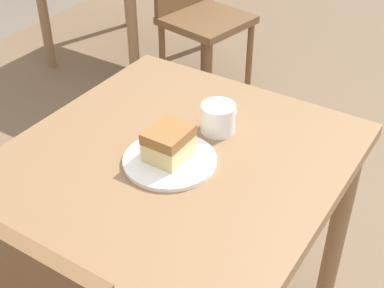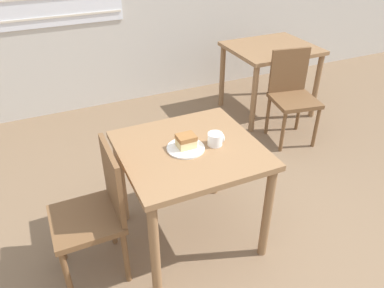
{
  "view_description": "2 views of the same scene",
  "coord_description": "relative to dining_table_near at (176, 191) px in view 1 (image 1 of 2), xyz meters",
  "views": [
    {
      "loc": [
        -1.02,
        -0.04,
        1.6
      ],
      "look_at": [
        -0.1,
        0.55,
        0.81
      ],
      "focal_mm": 50.0,
      "sensor_mm": 36.0,
      "label": 1
    },
    {
      "loc": [
        -0.91,
        -1.22,
        2.06
      ],
      "look_at": [
        -0.1,
        0.57,
        0.8
      ],
      "focal_mm": 35.0,
      "sensor_mm": 36.0,
      "label": 2
    }
  ],
  "objects": [
    {
      "name": "plate",
      "position": [
        -0.03,
        -0.01,
        0.13
      ],
      "size": [
        0.24,
        0.24,
        0.01
      ],
      "color": "white",
      "rests_on": "dining_table_near"
    },
    {
      "name": "cake_slice",
      "position": [
        -0.02,
        0.0,
        0.18
      ],
      "size": [
        0.11,
        0.1,
        0.08
      ],
      "color": "#E5CC89",
      "rests_on": "plate"
    },
    {
      "name": "chair_far_corner",
      "position": [
        1.49,
        0.87,
        -0.15
      ],
      "size": [
        0.48,
        0.48,
        0.91
      ],
      "rotation": [
        0.0,
        0.0,
        -0.18
      ],
      "color": "brown",
      "rests_on": "ground_plane"
    },
    {
      "name": "dining_table_near",
      "position": [
        0.0,
        0.0,
        0.0
      ],
      "size": [
        0.87,
        0.83,
        0.77
      ],
      "color": "olive",
      "rests_on": "ground_plane"
    },
    {
      "name": "coffee_mug",
      "position": [
        0.16,
        -0.04,
        0.16
      ],
      "size": [
        0.1,
        0.1,
        0.08
      ],
      "color": "white",
      "rests_on": "dining_table_near"
    }
  ]
}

